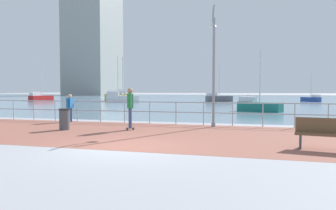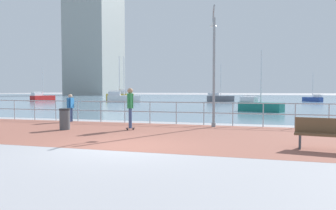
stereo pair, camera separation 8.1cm
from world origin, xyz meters
name	(u,v)px [view 1 (the left image)]	position (x,y,z in m)	size (l,w,h in m)	color
ground	(228,101)	(0.00, 40.00, 0.00)	(220.00, 220.00, 0.00)	#9E9EA3
brick_paving	(155,134)	(0.00, 2.93, 0.00)	(28.00, 7.16, 0.01)	#935647
harbor_water	(232,99)	(0.00, 51.51, 0.00)	(180.00, 88.00, 0.00)	#6B899E
waterfront_railing	(176,109)	(0.00, 6.51, 0.79)	(25.25, 0.06, 1.14)	#9EADB7
lamppost	(213,60)	(1.92, 6.06, 3.14)	(0.39, 0.81, 5.67)	gray
skateboarder	(130,105)	(-1.38, 3.80, 1.10)	(0.41, 0.53, 1.82)	black
bystander	(70,106)	(-5.83, 6.16, 0.87)	(0.24, 0.55, 1.50)	#384C7A
trash_bin	(64,119)	(-4.16, 3.11, 0.47)	(0.46, 0.46, 0.93)	#474C51
park_bench	(325,133)	(5.76, 1.09, 0.48)	(1.65, 0.70, 0.92)	brown
sailboat_navy	(122,98)	(-13.60, 30.95, 0.59)	(4.63, 2.83, 6.22)	white
sailboat_red	(311,99)	(12.00, 40.95, 0.40)	(2.61, 2.84, 4.15)	#284799
sailboat_yellow	(40,98)	(-27.65, 32.45, 0.51)	(2.00, 3.97, 5.34)	#B21E1E
sailboat_white	(258,106)	(4.15, 17.30, 0.47)	(3.59, 2.51, 4.88)	#197266
sailboat_gray	(119,96)	(-16.64, 36.84, 0.67)	(5.14, 3.61, 6.99)	gold
sailboat_ivory	(218,98)	(-1.14, 37.26, 0.52)	(3.90, 3.00, 5.39)	#595960
tower_brick	(93,42)	(-45.83, 82.84, 16.96)	(13.41, 16.72, 35.57)	#939993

